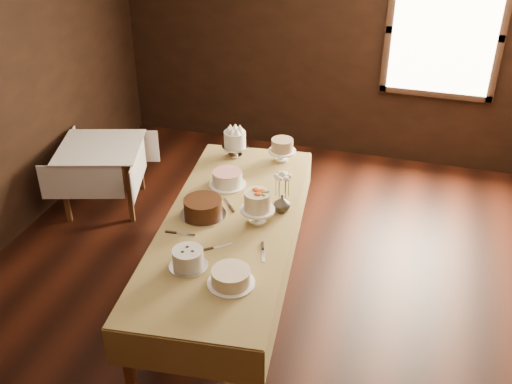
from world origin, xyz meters
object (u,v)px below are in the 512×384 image
(cake_swirl, at_px, (188,259))
(cake_cream, at_px, (231,277))
(cake_lattice, at_px, (227,179))
(cake_flowers, at_px, (258,209))
(display_table, at_px, (229,228))
(cake_speckled, at_px, (282,151))
(cake_server_e, at_px, (186,234))
(cake_meringue, at_px, (235,145))
(cake_server_d, at_px, (272,209))
(side_table, at_px, (101,153))
(cake_server_b, at_px, (263,255))
(flower_vase, at_px, (282,203))
(cake_server_a, at_px, (223,246))
(cake_server_c, at_px, (227,202))
(cake_chocolate, at_px, (203,208))

(cake_swirl, bearing_deg, cake_cream, -14.88)
(cake_lattice, relative_size, cake_flowers, 1.16)
(display_table, distance_m, cake_cream, 0.78)
(cake_speckled, relative_size, cake_server_e, 1.08)
(cake_meringue, bearing_deg, cake_server_d, -53.99)
(side_table, relative_size, cake_flowers, 3.69)
(cake_lattice, relative_size, cake_server_b, 1.36)
(flower_vase, bearing_deg, cake_server_e, -138.79)
(cake_server_b, xyz_separation_m, cake_server_e, (-0.65, 0.09, 0.00))
(cake_swirl, distance_m, cake_server_a, 0.35)
(cake_lattice, height_order, cake_server_c, cake_lattice)
(cake_speckled, xyz_separation_m, cake_server_e, (-0.40, -1.40, -0.10))
(display_table, distance_m, cake_server_a, 0.34)
(cake_meringue, distance_m, cake_server_b, 1.61)
(cake_flowers, bearing_deg, cake_server_a, -111.20)
(cake_server_a, distance_m, cake_server_c, 0.62)
(cake_server_d, bearing_deg, display_table, -174.94)
(cake_speckled, relative_size, cake_chocolate, 0.69)
(cake_chocolate, relative_size, flower_vase, 2.58)
(cake_meringue, xyz_separation_m, flower_vase, (0.68, -0.82, -0.05))
(display_table, height_order, cake_server_d, cake_server_d)
(cake_speckled, bearing_deg, cake_swirl, -97.24)
(display_table, height_order, cake_chocolate, cake_chocolate)
(cake_server_d, bearing_deg, cake_server_e, -174.83)
(cake_chocolate, distance_m, flower_vase, 0.64)
(cake_chocolate, distance_m, cake_server_b, 0.73)
(cake_meringue, relative_size, flower_vase, 1.96)
(cake_lattice, distance_m, flower_vase, 0.63)
(display_table, relative_size, cake_meringue, 9.61)
(cake_flowers, distance_m, cake_cream, 0.80)
(side_table, xyz_separation_m, flower_vase, (2.15, -0.83, 0.27))
(cake_speckled, distance_m, cake_chocolate, 1.16)
(cake_meringue, height_order, cake_swirl, cake_meringue)
(cake_chocolate, xyz_separation_m, cake_cream, (0.50, -0.76, -0.01))
(cake_server_a, bearing_deg, cake_chocolate, 90.78)
(cake_lattice, distance_m, cake_server_d, 0.55)
(cake_server_d, bearing_deg, cake_cream, -131.08)
(cake_swirl, bearing_deg, side_table, 134.56)
(cake_lattice, bearing_deg, cake_swirl, -84.39)
(cake_flowers, xyz_separation_m, flower_vase, (0.14, 0.21, -0.05))
(side_table, distance_m, cake_speckled, 1.95)
(cake_lattice, bearing_deg, cake_server_d, -29.24)
(cake_meringue, height_order, cake_server_d, cake_meringue)
(cake_lattice, height_order, cake_server_a, cake_lattice)
(cake_server_b, relative_size, cake_server_e, 1.00)
(cake_meringue, height_order, cake_flowers, cake_flowers)
(cake_chocolate, distance_m, cake_cream, 0.90)
(cake_swirl, bearing_deg, display_table, 82.12)
(cake_server_d, relative_size, cake_server_e, 1.00)
(cake_chocolate, distance_m, cake_server_d, 0.57)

